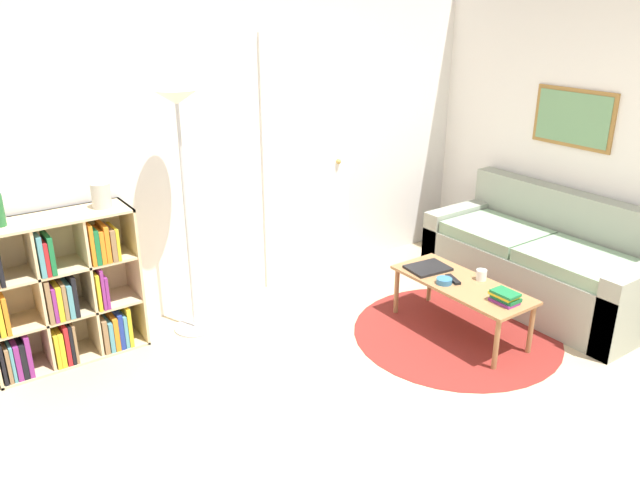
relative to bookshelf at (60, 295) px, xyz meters
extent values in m
plane|color=tan|center=(1.52, -2.37, -0.48)|extent=(14.00, 14.00, 0.00)
cube|color=silver|center=(1.52, 0.22, 0.82)|extent=(7.49, 0.05, 2.60)
cube|color=white|center=(2.12, 0.18, 0.57)|extent=(0.87, 0.02, 2.08)
sphere|color=tan|center=(2.43, 0.16, 0.52)|extent=(0.04, 0.04, 0.04)
cube|color=silver|center=(3.79, -1.09, 0.82)|extent=(0.05, 5.56, 2.60)
cube|color=olive|center=(3.75, -1.17, 0.96)|extent=(0.02, 0.70, 0.46)
cube|color=#669366|center=(3.74, -1.17, 0.96)|extent=(0.01, 0.64, 0.40)
cylinder|color=maroon|center=(2.42, -1.32, -0.47)|extent=(1.51, 1.51, 0.01)
cube|color=beige|center=(0.51, 0.00, 0.03)|extent=(0.02, 0.34, 1.02)
cube|color=beige|center=(0.02, 0.00, 0.54)|extent=(0.98, 0.34, 0.02)
cube|color=beige|center=(0.02, 0.00, -0.47)|extent=(0.98, 0.34, 0.02)
cube|color=beige|center=(0.02, 0.16, 0.03)|extent=(0.98, 0.02, 1.02)
cube|color=beige|center=(-0.13, 0.00, 0.03)|extent=(0.02, 0.32, 0.98)
cube|color=beige|center=(0.18, 0.00, 0.03)|extent=(0.02, 0.32, 0.98)
cube|color=beige|center=(0.02, 0.00, -0.13)|extent=(0.94, 0.32, 0.02)
cube|color=beige|center=(0.02, 0.00, 0.20)|extent=(0.94, 0.32, 0.02)
cube|color=black|center=(-0.43, -0.06, -0.32)|extent=(0.02, 0.21, 0.28)
cube|color=olive|center=(-0.40, -0.07, -0.34)|extent=(0.02, 0.19, 0.24)
cube|color=teal|center=(-0.37, -0.04, -0.33)|extent=(0.02, 0.25, 0.25)
cube|color=#7F287A|center=(-0.34, -0.03, -0.33)|extent=(0.03, 0.26, 0.25)
cube|color=black|center=(-0.31, -0.05, -0.33)|extent=(0.03, 0.22, 0.25)
cube|color=#7F287A|center=(-0.27, -0.03, -0.31)|extent=(0.03, 0.25, 0.29)
cube|color=gold|center=(-0.10, -0.05, -0.33)|extent=(0.03, 0.22, 0.24)
cube|color=gold|center=(-0.07, -0.06, -0.33)|extent=(0.03, 0.20, 0.25)
cube|color=#B21E23|center=(-0.03, -0.05, -0.32)|extent=(0.03, 0.22, 0.28)
cube|color=black|center=(-0.01, -0.05, -0.32)|extent=(0.02, 0.23, 0.28)
cube|color=olive|center=(0.02, -0.05, -0.32)|extent=(0.02, 0.22, 0.28)
cube|color=olive|center=(0.22, -0.05, -0.33)|extent=(0.03, 0.23, 0.25)
cube|color=teal|center=(0.25, -0.05, -0.35)|extent=(0.03, 0.22, 0.22)
cube|color=orange|center=(0.29, -0.07, -0.33)|extent=(0.03, 0.19, 0.25)
cube|color=navy|center=(0.33, -0.04, -0.33)|extent=(0.03, 0.23, 0.26)
cube|color=teal|center=(0.36, -0.03, -0.34)|extent=(0.03, 0.26, 0.24)
cube|color=gold|center=(0.39, -0.07, -0.31)|extent=(0.03, 0.19, 0.29)
cube|color=orange|center=(-0.35, -0.06, 0.01)|extent=(0.03, 0.21, 0.25)
cube|color=olive|center=(-0.10, -0.06, 0.03)|extent=(0.03, 0.19, 0.29)
cube|color=#7F287A|center=(-0.07, -0.04, 0.00)|extent=(0.02, 0.25, 0.23)
cube|color=gold|center=(-0.04, -0.03, 0.00)|extent=(0.03, 0.26, 0.24)
cube|color=olive|center=(0.00, -0.04, 0.00)|extent=(0.03, 0.24, 0.25)
cube|color=teal|center=(0.03, -0.03, 0.00)|extent=(0.03, 0.26, 0.23)
cube|color=black|center=(0.06, -0.05, 0.02)|extent=(0.03, 0.23, 0.28)
cube|color=gold|center=(0.21, -0.03, 0.01)|extent=(0.02, 0.27, 0.26)
cube|color=#7F287A|center=(0.24, -0.05, 0.02)|extent=(0.02, 0.23, 0.29)
cube|color=#7F287A|center=(0.27, -0.05, -0.01)|extent=(0.02, 0.22, 0.23)
cube|color=teal|center=(-0.10, -0.04, 0.34)|extent=(0.03, 0.24, 0.27)
cube|color=#B21E23|center=(-0.07, -0.06, 0.32)|extent=(0.03, 0.20, 0.22)
cube|color=#196B38|center=(-0.04, -0.06, 0.33)|extent=(0.03, 0.21, 0.25)
cube|color=orange|center=(0.21, -0.07, 0.35)|extent=(0.03, 0.19, 0.28)
cube|color=#196B38|center=(0.24, -0.03, 0.33)|extent=(0.03, 0.27, 0.24)
cube|color=orange|center=(0.28, -0.07, 0.32)|extent=(0.03, 0.19, 0.22)
cube|color=orange|center=(0.31, -0.06, 0.33)|extent=(0.03, 0.20, 0.25)
cube|color=olive|center=(0.35, -0.04, 0.32)|extent=(0.03, 0.23, 0.22)
cube|color=gold|center=(0.38, -0.06, 0.32)|extent=(0.02, 0.20, 0.22)
cylinder|color=#B7B7BC|center=(0.88, -0.13, -0.47)|extent=(0.31, 0.31, 0.01)
cylinder|color=#B7B7BC|center=(0.88, -0.13, 0.41)|extent=(0.02, 0.02, 1.67)
cone|color=white|center=(0.88, -0.13, 1.24)|extent=(0.30, 0.30, 0.10)
cube|color=gray|center=(3.34, -1.30, -0.25)|extent=(0.80, 1.81, 0.45)
cube|color=gray|center=(3.66, -1.30, -0.04)|extent=(0.16, 1.81, 0.88)
cube|color=gray|center=(3.34, -2.13, -0.18)|extent=(0.80, 0.16, 0.59)
cube|color=gray|center=(3.34, -0.48, -0.18)|extent=(0.80, 0.16, 0.59)
cube|color=#88A886|center=(3.26, -1.68, 0.03)|extent=(0.60, 0.73, 0.10)
cube|color=#88A886|center=(3.26, -0.93, 0.03)|extent=(0.60, 0.73, 0.10)
cube|color=#996B42|center=(2.45, -1.30, -0.09)|extent=(0.44, 1.06, 0.02)
cylinder|color=#996B42|center=(2.27, -1.80, -0.29)|extent=(0.04, 0.04, 0.38)
cylinder|color=#996B42|center=(2.27, -0.81, -0.29)|extent=(0.04, 0.04, 0.38)
cylinder|color=#996B42|center=(2.63, -1.80, -0.29)|extent=(0.04, 0.04, 0.38)
cylinder|color=#996B42|center=(2.63, -0.81, -0.29)|extent=(0.04, 0.04, 0.38)
cube|color=black|center=(2.42, -0.99, -0.07)|extent=(0.33, 0.27, 0.02)
cylinder|color=teal|center=(2.34, -1.24, -0.06)|extent=(0.11, 0.11, 0.04)
cube|color=#7F287A|center=(2.45, -1.69, -0.07)|extent=(0.12, 0.18, 0.02)
cube|color=#196B38|center=(2.46, -1.69, -0.05)|extent=(0.12, 0.18, 0.03)
cube|color=gold|center=(2.46, -1.68, -0.02)|extent=(0.12, 0.18, 0.02)
cube|color=#196B38|center=(2.45, -1.69, 0.00)|extent=(0.12, 0.18, 0.02)
cylinder|color=white|center=(2.61, -1.35, -0.04)|extent=(0.08, 0.08, 0.08)
cube|color=black|center=(2.43, -1.24, -0.07)|extent=(0.09, 0.17, 0.02)
cylinder|color=#B7B2A8|center=(0.35, 0.00, 0.63)|extent=(0.12, 0.12, 0.17)
camera|label=1|loc=(-0.74, -4.04, 1.85)|focal=35.00mm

